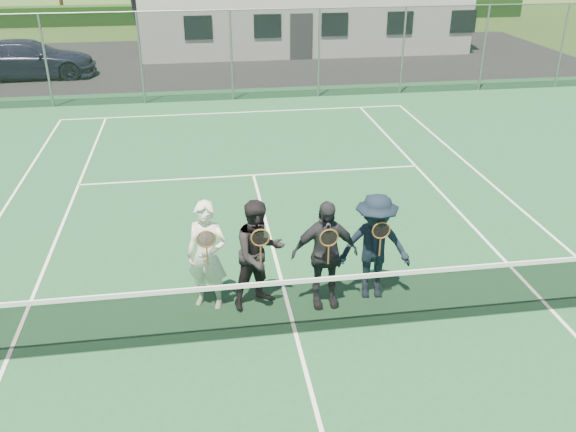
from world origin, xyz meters
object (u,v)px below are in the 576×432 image
at_px(player_d, 375,247).
at_px(player_a, 207,256).
at_px(tennis_net, 296,304).
at_px(player_c, 325,254).
at_px(car_c, 29,59).
at_px(player_b, 259,254).

bearing_deg(player_d, player_a, 177.61).
bearing_deg(player_a, tennis_net, -37.94).
bearing_deg(player_c, car_c, 115.38).
xyz_separation_m(tennis_net, player_d, (1.41, 0.85, 0.38)).
relative_size(tennis_net, player_d, 6.49).
distance_m(car_c, player_b, 18.71).
distance_m(tennis_net, player_c, 1.01).
distance_m(car_c, player_c, 19.26).
height_order(car_c, player_c, player_c).
height_order(player_c, player_d, same).
distance_m(player_b, player_c, 1.02).
xyz_separation_m(tennis_net, player_a, (-1.23, 0.96, 0.38)).
relative_size(car_c, player_d, 2.79).
height_order(car_c, player_b, player_b).
xyz_separation_m(tennis_net, player_c, (0.57, 0.74, 0.38)).
bearing_deg(car_c, player_b, -159.82).
relative_size(player_a, player_d, 1.00).
distance_m(car_c, player_d, 19.53).
xyz_separation_m(car_c, player_d, (9.09, -17.29, 0.19)).
relative_size(car_c, player_a, 2.79).
xyz_separation_m(car_c, player_b, (7.25, -17.25, 0.19)).
xyz_separation_m(player_b, player_d, (1.84, -0.04, -0.00)).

